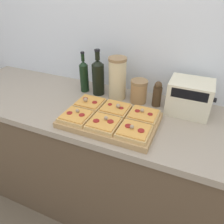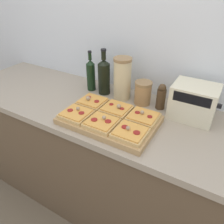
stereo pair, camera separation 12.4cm
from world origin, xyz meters
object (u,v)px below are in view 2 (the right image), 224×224
(olive_oil_bottle, at_px, (91,75))
(toaster_oven, at_px, (194,102))
(wine_bottle, at_px, (104,76))
(cutting_board, at_px, (109,120))
(pepper_mill, at_px, (161,97))
(grain_jar_short, at_px, (143,93))
(grain_jar_tall, at_px, (122,79))

(olive_oil_bottle, xyz_separation_m, toaster_oven, (0.71, -0.00, -0.02))
(olive_oil_bottle, bearing_deg, wine_bottle, 0.00)
(olive_oil_bottle, bearing_deg, cutting_board, -42.03)
(pepper_mill, bearing_deg, olive_oil_bottle, -180.00)
(grain_jar_short, bearing_deg, wine_bottle, -180.00)
(cutting_board, height_order, grain_jar_tall, grain_jar_tall)
(cutting_board, height_order, olive_oil_bottle, olive_oil_bottle)
(grain_jar_short, bearing_deg, olive_oil_bottle, -180.00)
(wine_bottle, distance_m, grain_jar_short, 0.29)
(olive_oil_bottle, distance_m, wine_bottle, 0.11)
(wine_bottle, relative_size, toaster_oven, 1.16)
(cutting_board, distance_m, toaster_oven, 0.49)
(olive_oil_bottle, relative_size, grain_jar_short, 1.88)
(cutting_board, bearing_deg, wine_bottle, 126.42)
(grain_jar_tall, distance_m, pepper_mill, 0.28)
(toaster_oven, bearing_deg, grain_jar_tall, 179.89)
(grain_jar_tall, bearing_deg, cutting_board, -75.33)
(cutting_board, relative_size, grain_jar_tall, 1.90)
(cutting_board, xyz_separation_m, toaster_oven, (0.39, 0.30, 0.08))
(wine_bottle, xyz_separation_m, pepper_mill, (0.41, 0.00, -0.05))
(pepper_mill, height_order, toaster_oven, toaster_oven)
(grain_jar_short, distance_m, toaster_oven, 0.32)
(olive_oil_bottle, relative_size, pepper_mill, 1.72)
(grain_jar_tall, distance_m, toaster_oven, 0.46)
(cutting_board, relative_size, wine_bottle, 1.69)
(grain_jar_short, distance_m, pepper_mill, 0.12)
(grain_jar_tall, relative_size, toaster_oven, 1.04)
(cutting_board, distance_m, grain_jar_short, 0.31)
(grain_jar_tall, xyz_separation_m, grain_jar_short, (0.15, 0.00, -0.06))
(wine_bottle, bearing_deg, pepper_mill, 0.00)
(cutting_board, bearing_deg, grain_jar_tall, 104.67)
(wine_bottle, height_order, grain_jar_short, wine_bottle)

